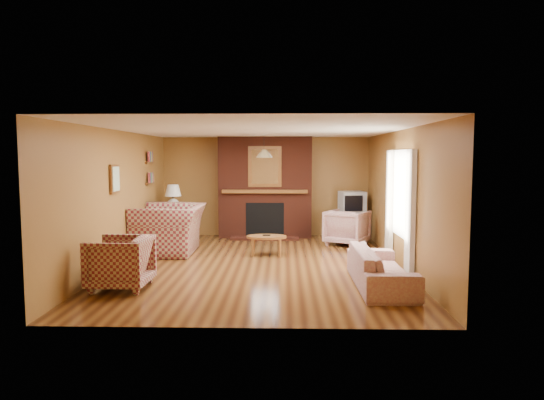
{
  "coord_description": "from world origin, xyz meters",
  "views": [
    {
      "loc": [
        0.46,
        -8.57,
        1.94
      ],
      "look_at": [
        0.22,
        0.6,
        1.11
      ],
      "focal_mm": 32.0,
      "sensor_mm": 36.0,
      "label": 1
    }
  ],
  "objects_px": {
    "crt_tv": "(352,202)",
    "fireplace": "(265,188)",
    "coffee_table": "(267,239)",
    "plaid_loveseat": "(170,229)",
    "plaid_armchair": "(120,263)",
    "tv_stand": "(352,226)",
    "table_lamp": "(173,197)",
    "floral_sofa": "(381,268)",
    "floral_armchair": "(347,227)",
    "side_table": "(174,226)"
  },
  "relations": [
    {
      "from": "tv_stand",
      "to": "table_lamp",
      "type": "bearing_deg",
      "value": -178.17
    },
    {
      "from": "plaid_loveseat",
      "to": "plaid_armchair",
      "type": "distance_m",
      "value": 2.67
    },
    {
      "from": "plaid_armchair",
      "to": "table_lamp",
      "type": "bearing_deg",
      "value": -176.69
    },
    {
      "from": "floral_armchair",
      "to": "plaid_loveseat",
      "type": "bearing_deg",
      "value": 44.6
    },
    {
      "from": "fireplace",
      "to": "side_table",
      "type": "bearing_deg",
      "value": -165.71
    },
    {
      "from": "floral_sofa",
      "to": "tv_stand",
      "type": "relative_size",
      "value": 3.17
    },
    {
      "from": "side_table",
      "to": "plaid_loveseat",
      "type": "bearing_deg",
      "value": -80.11
    },
    {
      "from": "fireplace",
      "to": "plaid_loveseat",
      "type": "height_order",
      "value": "fireplace"
    },
    {
      "from": "plaid_loveseat",
      "to": "crt_tv",
      "type": "relative_size",
      "value": 2.37
    },
    {
      "from": "plaid_loveseat",
      "to": "crt_tv",
      "type": "distance_m",
      "value": 4.3
    },
    {
      "from": "fireplace",
      "to": "coffee_table",
      "type": "relative_size",
      "value": 3.07
    },
    {
      "from": "plaid_loveseat",
      "to": "side_table",
      "type": "bearing_deg",
      "value": -171.07
    },
    {
      "from": "fireplace",
      "to": "coffee_table",
      "type": "bearing_deg",
      "value": -87.12
    },
    {
      "from": "plaid_loveseat",
      "to": "coffee_table",
      "type": "relative_size",
      "value": 1.9
    },
    {
      "from": "side_table",
      "to": "tv_stand",
      "type": "height_order",
      "value": "side_table"
    },
    {
      "from": "tv_stand",
      "to": "crt_tv",
      "type": "xyz_separation_m",
      "value": [
        0.0,
        -0.01,
        0.56
      ]
    },
    {
      "from": "coffee_table",
      "to": "fireplace",
      "type": "bearing_deg",
      "value": 92.88
    },
    {
      "from": "crt_tv",
      "to": "fireplace",
      "type": "bearing_deg",
      "value": 174.7
    },
    {
      "from": "table_lamp",
      "to": "floral_armchair",
      "type": "bearing_deg",
      "value": -6.59
    },
    {
      "from": "plaid_loveseat",
      "to": "floral_sofa",
      "type": "bearing_deg",
      "value": 55.86
    },
    {
      "from": "table_lamp",
      "to": "plaid_loveseat",
      "type": "bearing_deg",
      "value": -80.11
    },
    {
      "from": "fireplace",
      "to": "side_table",
      "type": "xyz_separation_m",
      "value": [
        -2.1,
        -0.53,
        -0.85
      ]
    },
    {
      "from": "fireplace",
      "to": "side_table",
      "type": "height_order",
      "value": "fireplace"
    },
    {
      "from": "plaid_armchair",
      "to": "fireplace",
      "type": "bearing_deg",
      "value": 158.39
    },
    {
      "from": "tv_stand",
      "to": "crt_tv",
      "type": "distance_m",
      "value": 0.56
    },
    {
      "from": "fireplace",
      "to": "floral_sofa",
      "type": "relative_size",
      "value": 1.24
    },
    {
      "from": "plaid_armchair",
      "to": "crt_tv",
      "type": "bearing_deg",
      "value": 139.21
    },
    {
      "from": "fireplace",
      "to": "crt_tv",
      "type": "distance_m",
      "value": 2.08
    },
    {
      "from": "plaid_armchair",
      "to": "table_lamp",
      "type": "relative_size",
      "value": 1.37
    },
    {
      "from": "floral_sofa",
      "to": "floral_armchair",
      "type": "bearing_deg",
      "value": 1.02
    },
    {
      "from": "fireplace",
      "to": "table_lamp",
      "type": "bearing_deg",
      "value": -165.71
    },
    {
      "from": "fireplace",
      "to": "floral_armchair",
      "type": "height_order",
      "value": "fireplace"
    },
    {
      "from": "plaid_loveseat",
      "to": "coffee_table",
      "type": "distance_m",
      "value": 1.98
    },
    {
      "from": "fireplace",
      "to": "plaid_loveseat",
      "type": "relative_size",
      "value": 1.62
    },
    {
      "from": "plaid_armchair",
      "to": "floral_sofa",
      "type": "relative_size",
      "value": 0.44
    },
    {
      "from": "plaid_loveseat",
      "to": "crt_tv",
      "type": "xyz_separation_m",
      "value": [
        3.9,
        1.78,
        0.38
      ]
    },
    {
      "from": "fireplace",
      "to": "coffee_table",
      "type": "height_order",
      "value": "fireplace"
    },
    {
      "from": "side_table",
      "to": "crt_tv",
      "type": "height_order",
      "value": "crt_tv"
    },
    {
      "from": "plaid_armchair",
      "to": "coffee_table",
      "type": "distance_m",
      "value": 3.19
    },
    {
      "from": "floral_sofa",
      "to": "crt_tv",
      "type": "distance_m",
      "value": 4.27
    },
    {
      "from": "floral_armchair",
      "to": "plaid_armchair",
      "type": "bearing_deg",
      "value": 73.6
    },
    {
      "from": "plaid_armchair",
      "to": "floral_sofa",
      "type": "height_order",
      "value": "plaid_armchair"
    },
    {
      "from": "plaid_armchair",
      "to": "tv_stand",
      "type": "bearing_deg",
      "value": 139.25
    },
    {
      "from": "side_table",
      "to": "table_lamp",
      "type": "bearing_deg",
      "value": 90.0
    },
    {
      "from": "plaid_loveseat",
      "to": "plaid_armchair",
      "type": "bearing_deg",
      "value": -3.11
    },
    {
      "from": "fireplace",
      "to": "tv_stand",
      "type": "distance_m",
      "value": 2.24
    },
    {
      "from": "floral_armchair",
      "to": "side_table",
      "type": "bearing_deg",
      "value": 23.15
    },
    {
      "from": "floral_sofa",
      "to": "table_lamp",
      "type": "height_order",
      "value": "table_lamp"
    },
    {
      "from": "fireplace",
      "to": "plaid_armchair",
      "type": "distance_m",
      "value": 5.09
    },
    {
      "from": "coffee_table",
      "to": "table_lamp",
      "type": "distance_m",
      "value": 2.85
    }
  ]
}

